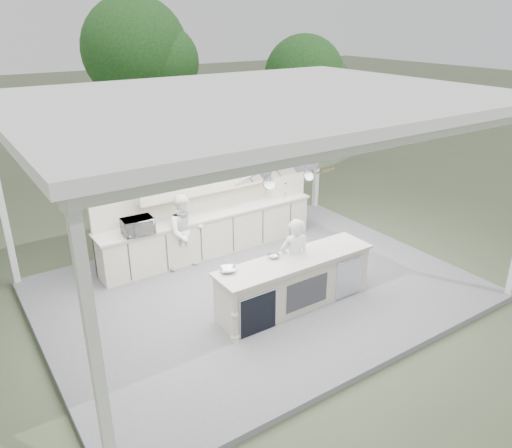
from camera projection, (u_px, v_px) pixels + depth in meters
ground at (258, 292)px, 9.89m from camera, size 90.00×90.00×0.00m
stage_deck at (258, 290)px, 9.87m from camera, size 8.00×6.00×0.12m
tent at (259, 103)px, 8.44m from camera, size 8.20×6.20×3.86m
demo_island at (294, 282)px, 9.05m from camera, size 3.10×0.79×0.95m
back_counter at (210, 233)px, 11.11m from camera, size 5.08×0.72×0.95m
back_wall_unit at (221, 185)px, 11.13m from camera, size 5.05×0.48×2.25m
tree_cluster at (84, 75)px, 16.01m from camera, size 19.55×9.40×5.85m
head_chef at (294, 260)px, 9.17m from camera, size 0.65×0.50×1.61m
sous_chef at (185, 232)px, 10.32m from camera, size 0.80×0.63×1.63m
toaster_oven at (138, 226)px, 9.83m from camera, size 0.61×0.43×0.33m
bowl_large at (228, 270)px, 8.42m from camera, size 0.37×0.37×0.07m
bowl_small at (273, 256)px, 8.91m from camera, size 0.28×0.28×0.07m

